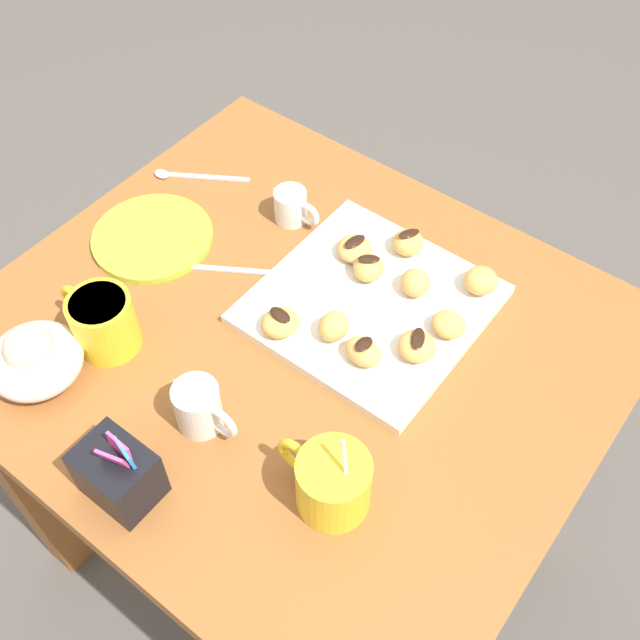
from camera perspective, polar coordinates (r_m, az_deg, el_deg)
ground_plane at (r=1.70m, az=-1.32°, el=-16.07°), size 8.00×8.00×0.00m
dining_table at (r=1.19m, az=-1.82°, el=-5.51°), size 0.86×0.76×0.72m
pastry_plate_square at (r=1.09m, az=3.80°, el=1.17°), size 0.30×0.30×0.02m
coffee_mug_yellow_left at (r=0.90m, az=0.90°, el=-12.06°), size 0.13×0.09×0.13m
coffee_mug_yellow_right at (r=1.06m, az=-16.08°, el=-0.04°), size 0.13×0.09×0.09m
cream_pitcher_white at (r=0.97m, az=-9.12°, el=-6.42°), size 0.10×0.06×0.07m
sugar_caddy at (r=0.94m, az=-14.96°, el=-11.12°), size 0.09×0.07×0.11m
ice_cream_bowl at (r=1.06m, az=-20.74°, el=-2.70°), size 0.13×0.13×0.09m
chocolate_sauce_pitcher at (r=1.20m, az=-2.19°, el=8.68°), size 0.09×0.05×0.06m
saucer_lime_left at (r=1.22m, az=-12.52°, el=6.12°), size 0.19×0.19×0.01m
loose_spoon_near_saucer at (r=1.31m, az=-9.79°, el=10.65°), size 0.14×0.09×0.01m
loose_spoon_by_plate at (r=1.15m, az=-5.23°, el=3.67°), size 0.14×0.09×0.01m
beignet_0 at (r=1.03m, az=7.30°, el=-1.96°), size 0.07×0.07×0.03m
chocolate_drizzle_0 at (r=1.01m, az=7.40°, el=-1.38°), size 0.03×0.04×0.00m
beignet_1 at (r=1.06m, az=9.65°, el=-0.34°), size 0.05×0.05×0.03m
beignet_2 at (r=1.09m, az=7.20°, el=2.80°), size 0.06×0.06×0.04m
beignet_3 at (r=1.03m, az=1.04°, el=-0.48°), size 0.04×0.05×0.04m
beignet_4 at (r=1.11m, az=3.67°, el=3.94°), size 0.06×0.06×0.04m
chocolate_drizzle_4 at (r=1.09m, az=3.72°, el=4.62°), size 0.04×0.03×0.00m
beignet_5 at (r=1.11m, az=12.02°, el=2.93°), size 0.06×0.06×0.04m
beignet_6 at (r=1.15m, az=6.64°, el=5.83°), size 0.07×0.07×0.03m
chocolate_drizzle_6 at (r=1.13m, az=6.73°, el=6.49°), size 0.03×0.04×0.00m
beignet_7 at (r=1.14m, az=2.62°, el=5.39°), size 0.08×0.08×0.03m
chocolate_drizzle_7 at (r=1.13m, az=2.64°, el=5.94°), size 0.03×0.04×0.00m
beignet_8 at (r=1.01m, az=3.28°, el=-2.40°), size 0.06×0.05×0.03m
chocolate_drizzle_8 at (r=1.00m, az=3.33°, el=-1.81°), size 0.02×0.03×0.00m
beignet_9 at (r=1.04m, az=-2.99°, el=-0.20°), size 0.07×0.07×0.03m
chocolate_drizzle_9 at (r=1.03m, az=-3.03°, el=0.40°), size 0.04×0.02×0.00m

